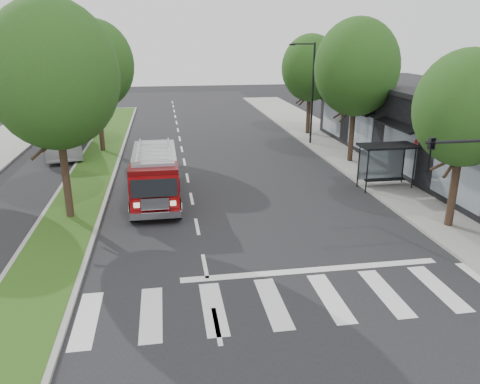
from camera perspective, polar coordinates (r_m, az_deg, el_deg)
The scene contains 13 objects.
ground at distance 18.37m, azimuth -4.29°, elevation -8.99°, with size 140.00×140.00×0.00m, color black.
sidewalk_right at distance 30.82m, azimuth 17.69°, elevation 1.79°, with size 5.00×80.00×0.15m, color gray.
median at distance 35.58m, azimuth -16.69°, elevation 4.06°, with size 3.00×50.00×0.15m.
storefront_row at distance 32.55m, azimuth 25.24°, elevation 6.16°, with size 8.00×30.00×5.00m, color black.
bus_shelter at distance 28.15m, azimuth 17.36°, elevation 4.44°, with size 3.20×1.60×2.61m.
tree_right_near at distance 22.48m, azimuth 25.81°, elevation 9.13°, with size 4.40×4.40×8.05m.
tree_right_mid at distance 32.91m, azimuth 14.03°, elevation 14.51°, with size 5.60×5.60×9.72m.
tree_right_far at distance 42.32m, azimuth 8.58°, elevation 14.72°, with size 5.00×5.00×8.73m.
tree_median_near at distance 22.81m, azimuth -21.80°, elevation 13.07°, with size 5.80×5.80×10.16m.
tree_median_far at distance 36.61m, azimuth -17.26°, elevation 14.59°, with size 5.60×5.60×9.72m.
streetlight_right_far at distance 38.28m, azimuth 8.64°, elevation 12.30°, with size 2.11×0.20×8.00m.
fire_engine at distance 25.56m, azimuth -10.31°, elevation 1.97°, with size 2.48×8.00×2.77m.
city_bus at distance 38.68m, azimuth -20.93°, elevation 6.77°, with size 2.38×10.17×2.83m, color #B5B6BA.
Camera 1 is at (-1.29, -16.26, 8.45)m, focal length 35.00 mm.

